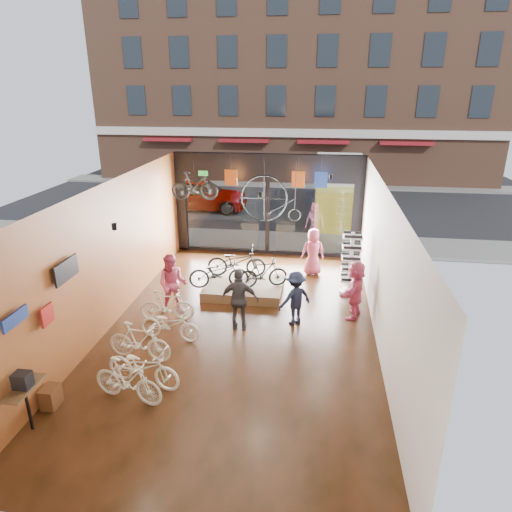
% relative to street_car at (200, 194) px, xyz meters
% --- Properties ---
extents(ground_plane, '(7.00, 12.00, 0.04)m').
position_rel_street_car_xyz_m(ground_plane, '(4.23, -12.00, -0.85)').
color(ground_plane, black).
rests_on(ground_plane, ground).
extents(ceiling, '(7.00, 12.00, 0.04)m').
position_rel_street_car_xyz_m(ceiling, '(4.23, -12.00, 2.99)').
color(ceiling, black).
rests_on(ceiling, ground).
extents(wall_left, '(0.04, 12.00, 3.80)m').
position_rel_street_car_xyz_m(wall_left, '(0.71, -12.00, 1.07)').
color(wall_left, '#A65B2D').
rests_on(wall_left, ground).
extents(wall_right, '(0.04, 12.00, 3.80)m').
position_rel_street_car_xyz_m(wall_right, '(7.75, -12.00, 1.07)').
color(wall_right, beige).
rests_on(wall_right, ground).
extents(wall_back, '(7.00, 0.04, 3.80)m').
position_rel_street_car_xyz_m(wall_back, '(4.23, -18.02, 1.07)').
color(wall_back, beige).
rests_on(wall_back, ground).
extents(storefront, '(7.00, 0.26, 3.80)m').
position_rel_street_car_xyz_m(storefront, '(4.23, -6.00, 1.07)').
color(storefront, black).
rests_on(storefront, ground).
extents(exit_sign, '(0.35, 0.06, 0.18)m').
position_rel_street_car_xyz_m(exit_sign, '(1.83, -6.12, 2.22)').
color(exit_sign, '#198C26').
rests_on(exit_sign, storefront).
extents(street_road, '(30.00, 18.00, 0.02)m').
position_rel_street_car_xyz_m(street_road, '(4.23, 3.00, -0.84)').
color(street_road, black).
rests_on(street_road, ground).
extents(sidewalk_near, '(30.00, 2.40, 0.12)m').
position_rel_street_car_xyz_m(sidewalk_near, '(4.23, -4.80, -0.77)').
color(sidewalk_near, slate).
rests_on(sidewalk_near, ground).
extents(sidewalk_far, '(30.00, 2.00, 0.12)m').
position_rel_street_car_xyz_m(sidewalk_far, '(4.23, 7.00, -0.77)').
color(sidewalk_far, slate).
rests_on(sidewalk_far, ground).
extents(opposite_building, '(26.00, 5.00, 14.00)m').
position_rel_street_car_xyz_m(opposite_building, '(4.23, 9.50, 6.17)').
color(opposite_building, brown).
rests_on(opposite_building, ground).
extents(street_car, '(4.90, 1.97, 1.67)m').
position_rel_street_car_xyz_m(street_car, '(0.00, 0.00, 0.00)').
color(street_car, gray).
rests_on(street_car, street_road).
extents(box_truck, '(2.33, 6.98, 2.75)m').
position_rel_street_car_xyz_m(box_truck, '(7.10, -1.00, 0.54)').
color(box_truck, silver).
rests_on(box_truck, street_road).
extents(floor_bike_1, '(1.66, 0.79, 0.96)m').
position_rel_street_car_xyz_m(floor_bike_1, '(2.44, -15.21, -0.35)').
color(floor_bike_1, silver).
rests_on(floor_bike_1, ground_plane).
extents(floor_bike_2, '(1.83, 0.96, 0.92)m').
position_rel_street_car_xyz_m(floor_bike_2, '(2.56, -14.66, -0.38)').
color(floor_bike_2, silver).
rests_on(floor_bike_2, ground_plane).
extents(floor_bike_3, '(1.61, 0.61, 0.95)m').
position_rel_street_car_xyz_m(floor_bike_3, '(2.10, -13.72, -0.36)').
color(floor_bike_3, silver).
rests_on(floor_bike_3, ground_plane).
extents(floor_bike_4, '(1.67, 0.75, 0.85)m').
position_rel_street_car_xyz_m(floor_bike_4, '(2.52, -12.75, -0.41)').
color(floor_bike_4, silver).
rests_on(floor_bike_4, ground_plane).
extents(floor_bike_5, '(1.54, 0.63, 0.90)m').
position_rel_street_car_xyz_m(floor_bike_5, '(2.13, -11.80, -0.38)').
color(floor_bike_5, silver).
rests_on(floor_bike_5, ground_plane).
extents(display_platform, '(2.40, 1.80, 0.30)m').
position_rel_street_car_xyz_m(display_platform, '(3.93, -9.72, -0.68)').
color(display_platform, '#45281A').
rests_on(display_platform, ground_plane).
extents(display_bike_left, '(1.90, 1.00, 0.95)m').
position_rel_street_car_xyz_m(display_bike_left, '(3.22, -10.10, -0.06)').
color(display_bike_left, black).
rests_on(display_bike_left, display_platform).
extents(display_bike_mid, '(1.58, 0.89, 0.91)m').
position_rel_street_car_xyz_m(display_bike_mid, '(4.55, -9.87, -0.08)').
color(display_bike_mid, black).
rests_on(display_bike_mid, display_platform).
extents(display_bike_right, '(1.93, 0.82, 0.99)m').
position_rel_street_car_xyz_m(display_bike_right, '(3.60, -9.14, -0.04)').
color(display_bike_right, black).
rests_on(display_bike_right, display_platform).
extents(customer_1, '(0.91, 0.74, 1.75)m').
position_rel_street_car_xyz_m(customer_1, '(2.17, -11.31, 0.04)').
color(customer_1, '#CC4C72').
rests_on(customer_1, ground_plane).
extents(customer_2, '(1.02, 0.47, 1.71)m').
position_rel_street_car_xyz_m(customer_2, '(4.18, -11.97, 0.02)').
color(customer_2, '#3F3F44').
rests_on(customer_2, ground_plane).
extents(customer_3, '(1.13, 1.05, 1.53)m').
position_rel_street_car_xyz_m(customer_3, '(5.61, -11.49, -0.07)').
color(customer_3, '#161C33').
rests_on(customer_3, ground_plane).
extents(customer_4, '(0.86, 0.63, 1.61)m').
position_rel_street_car_xyz_m(customer_4, '(6.01, -7.90, -0.03)').
color(customer_4, '#CC4C72').
rests_on(customer_4, ground_plane).
extents(customer_5, '(0.95, 1.61, 1.66)m').
position_rel_street_car_xyz_m(customer_5, '(7.23, -10.86, -0.00)').
color(customer_5, '#CC4C72').
rests_on(customer_5, ground_plane).
extents(sunglasses_rack, '(0.62, 0.52, 1.99)m').
position_rel_street_car_xyz_m(sunglasses_rack, '(7.18, -9.34, 0.16)').
color(sunglasses_rack, white).
rests_on(sunglasses_rack, ground_plane).
extents(wall_merch, '(0.40, 2.40, 2.60)m').
position_rel_street_car_xyz_m(wall_merch, '(0.85, -15.50, 0.47)').
color(wall_merch, navy).
rests_on(wall_merch, wall_left).
extents(penny_farthing, '(1.97, 0.06, 1.57)m').
position_rel_street_car_xyz_m(penny_farthing, '(4.62, -7.68, 1.67)').
color(penny_farthing, black).
rests_on(penny_farthing, ceiling).
extents(hung_bike, '(1.61, 0.54, 0.95)m').
position_rel_street_car_xyz_m(hung_bike, '(1.94, -7.80, 2.09)').
color(hung_bike, black).
rests_on(hung_bike, ceiling).
extents(jersey_left, '(0.45, 0.03, 0.55)m').
position_rel_street_car_xyz_m(jersey_left, '(3.01, -6.80, 2.22)').
color(jersey_left, '#CC5919').
rests_on(jersey_left, ceiling).
extents(jersey_mid, '(0.45, 0.03, 0.55)m').
position_rel_street_car_xyz_m(jersey_mid, '(5.38, -6.80, 2.22)').
color(jersey_mid, '#CC5919').
rests_on(jersey_mid, ceiling).
extents(jersey_right, '(0.45, 0.03, 0.55)m').
position_rel_street_car_xyz_m(jersey_right, '(6.16, -6.80, 2.22)').
color(jersey_right, '#1E3F99').
rests_on(jersey_right, ceiling).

